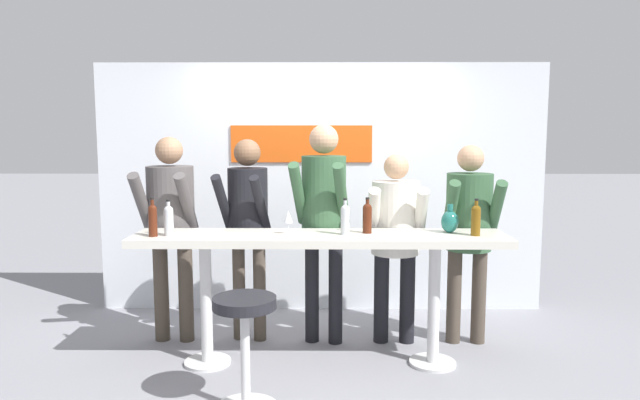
# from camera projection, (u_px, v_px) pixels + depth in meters

# --- Properties ---
(ground_plane) EXTENTS (40.00, 40.00, 0.00)m
(ground_plane) POSITION_uv_depth(u_px,v_px,m) (320.00, 364.00, 4.41)
(ground_plane) COLOR gray
(back_wall) EXTENTS (4.41, 0.12, 2.45)m
(back_wall) POSITION_uv_depth(u_px,v_px,m) (321.00, 188.00, 5.68)
(back_wall) COLOR silver
(back_wall) RESTS_ON ground_plane
(tasting_table) EXTENTS (2.81, 0.54, 1.02)m
(tasting_table) POSITION_uv_depth(u_px,v_px,m) (320.00, 254.00, 4.31)
(tasting_table) COLOR silver
(tasting_table) RESTS_ON ground_plane
(bar_stool) EXTENTS (0.42, 0.42, 0.75)m
(bar_stool) POSITION_uv_depth(u_px,v_px,m) (245.00, 336.00, 3.60)
(bar_stool) COLOR silver
(bar_stool) RESTS_ON ground_plane
(person_far_left) EXTENTS (0.49, 0.58, 1.74)m
(person_far_left) POSITION_uv_depth(u_px,v_px,m) (171.00, 217.00, 4.77)
(person_far_left) COLOR #473D33
(person_far_left) RESTS_ON ground_plane
(person_left) EXTENTS (0.46, 0.58, 1.72)m
(person_left) POSITION_uv_depth(u_px,v_px,m) (248.00, 216.00, 4.80)
(person_left) COLOR #473D33
(person_left) RESTS_ON ground_plane
(person_center_left) EXTENTS (0.51, 0.63, 1.85)m
(person_center_left) POSITION_uv_depth(u_px,v_px,m) (324.00, 209.00, 4.72)
(person_center_left) COLOR black
(person_center_left) RESTS_ON ground_plane
(person_center) EXTENTS (0.49, 0.55, 1.60)m
(person_center) POSITION_uv_depth(u_px,v_px,m) (395.00, 229.00, 4.75)
(person_center) COLOR black
(person_center) RESTS_ON ground_plane
(person_center_right) EXTENTS (0.46, 0.55, 1.68)m
(person_center_right) POSITION_uv_depth(u_px,v_px,m) (469.00, 223.00, 4.73)
(person_center_right) COLOR #473D33
(person_center_right) RESTS_ON ground_plane
(wine_bottle_0) EXTENTS (0.07, 0.07, 0.27)m
(wine_bottle_0) POSITION_uv_depth(u_px,v_px,m) (367.00, 217.00, 4.32)
(wine_bottle_0) COLOR #4C1E0F
(wine_bottle_0) RESTS_ON tasting_table
(wine_bottle_1) EXTENTS (0.06, 0.06, 0.29)m
(wine_bottle_1) POSITION_uv_depth(u_px,v_px,m) (153.00, 219.00, 4.18)
(wine_bottle_1) COLOR #4C1E0F
(wine_bottle_1) RESTS_ON tasting_table
(wine_bottle_2) EXTENTS (0.07, 0.07, 0.27)m
(wine_bottle_2) POSITION_uv_depth(u_px,v_px,m) (169.00, 219.00, 4.22)
(wine_bottle_2) COLOR #B7BCC1
(wine_bottle_2) RESTS_ON tasting_table
(wine_bottle_3) EXTENTS (0.07, 0.07, 0.27)m
(wine_bottle_3) POSITION_uv_depth(u_px,v_px,m) (345.00, 218.00, 4.25)
(wine_bottle_3) COLOR #B7BCC1
(wine_bottle_3) RESTS_ON tasting_table
(wine_bottle_4) EXTENTS (0.07, 0.07, 0.28)m
(wine_bottle_4) POSITION_uv_depth(u_px,v_px,m) (476.00, 219.00, 4.22)
(wine_bottle_4) COLOR brown
(wine_bottle_4) RESTS_ON tasting_table
(wine_glass_0) EXTENTS (0.07, 0.07, 0.18)m
(wine_glass_0) POSITION_uv_depth(u_px,v_px,m) (288.00, 217.00, 4.29)
(wine_glass_0) COLOR silver
(wine_glass_0) RESTS_ON tasting_table
(decorative_vase) EXTENTS (0.13, 0.13, 0.22)m
(decorative_vase) POSITION_uv_depth(u_px,v_px,m) (450.00, 221.00, 4.34)
(decorative_vase) COLOR #1E665B
(decorative_vase) RESTS_ON tasting_table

